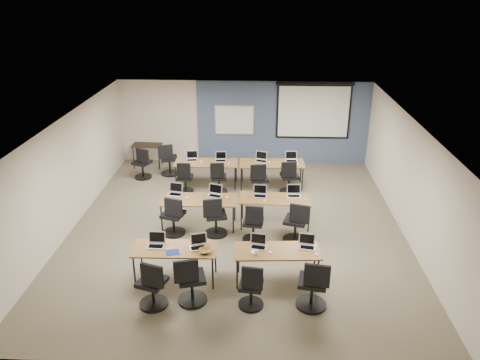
{
  "coord_description": "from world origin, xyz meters",
  "views": [
    {
      "loc": [
        0.54,
        -10.07,
        5.59
      ],
      "look_at": [
        0.06,
        0.4,
        1.09
      ],
      "focal_mm": 35.0,
      "sensor_mm": 36.0,
      "label": 1
    }
  ],
  "objects_px": {
    "training_table_mid_right": "(275,200)",
    "training_table_back_left": "(206,164)",
    "laptop_0": "(156,243)",
    "task_chair_10": "(259,182)",
    "laptop_8": "(192,158)",
    "laptop_7": "(294,193)",
    "training_table_mid_left": "(199,201)",
    "laptop_4": "(175,192)",
    "spare_chair_b": "(143,166)",
    "projector_screen": "(314,108)",
    "laptop_2": "(258,244)",
    "training_table_front_right": "(277,252)",
    "laptop_3": "(307,244)",
    "laptop_5": "(215,193)",
    "task_chair_2": "(251,290)",
    "task_chair_1": "(191,284)",
    "task_chair_6": "(254,226)",
    "training_table_back_right": "(272,164)",
    "laptop_9": "(221,158)",
    "spare_chair_a": "(169,162)",
    "laptop_6": "(260,193)",
    "task_chair_4": "(174,219)",
    "whiteboard": "(234,120)",
    "laptop_11": "(291,158)",
    "training_table_front_left": "(175,250)",
    "utility_table": "(147,147)",
    "task_chair_5": "(215,219)",
    "task_chair_11": "(289,180)",
    "laptop_10": "(261,159)",
    "task_chair_0": "(153,288)",
    "task_chair_3": "(313,288)",
    "task_chair_9": "(218,180)",
    "task_chair_8": "(185,180)",
    "task_chair_7": "(296,225)",
    "laptop_1": "(198,244)"
  },
  "relations": [
    {
      "from": "spare_chair_a",
      "to": "training_table_mid_left",
      "type": "bearing_deg",
      "value": -83.6
    },
    {
      "from": "task_chair_2",
      "to": "task_chair_10",
      "type": "bearing_deg",
      "value": 96.03
    },
    {
      "from": "training_table_back_left",
      "to": "laptop_2",
      "type": "bearing_deg",
      "value": -71.16
    },
    {
      "from": "laptop_9",
      "to": "spare_chair_a",
      "type": "distance_m",
      "value": 1.8
    },
    {
      "from": "utility_table",
      "to": "task_chair_6",
      "type": "bearing_deg",
      "value": -50.18
    },
    {
      "from": "laptop_0",
      "to": "task_chair_10",
      "type": "distance_m",
      "value": 4.45
    },
    {
      "from": "laptop_6",
      "to": "task_chair_7",
      "type": "height_order",
      "value": "task_chair_7"
    },
    {
      "from": "training_table_mid_right",
      "to": "spare_chair_b",
      "type": "bearing_deg",
      "value": 147.45
    },
    {
      "from": "task_chair_2",
      "to": "laptop_9",
      "type": "distance_m",
      "value": 5.81
    },
    {
      "from": "training_table_mid_right",
      "to": "task_chair_2",
      "type": "height_order",
      "value": "task_chair_2"
    },
    {
      "from": "laptop_5",
      "to": "spare_chair_b",
      "type": "relative_size",
      "value": 0.34
    },
    {
      "from": "training_table_back_left",
      "to": "laptop_4",
      "type": "distance_m",
      "value": 2.27
    },
    {
      "from": "task_chair_0",
      "to": "utility_table",
      "type": "relative_size",
      "value": 1.09
    },
    {
      "from": "laptop_9",
      "to": "laptop_10",
      "type": "distance_m",
      "value": 1.18
    },
    {
      "from": "task_chair_6",
      "to": "training_table_back_right",
      "type": "bearing_deg",
      "value": 88.16
    },
    {
      "from": "training_table_mid_right",
      "to": "training_table_back_left",
      "type": "height_order",
      "value": "same"
    },
    {
      "from": "laptop_0",
      "to": "task_chair_11",
      "type": "relative_size",
      "value": 0.34
    },
    {
      "from": "laptop_7",
      "to": "laptop_11",
      "type": "bearing_deg",
      "value": 85.49
    },
    {
      "from": "laptop_10",
      "to": "task_chair_0",
      "type": "bearing_deg",
      "value": -89.04
    },
    {
      "from": "laptop_2",
      "to": "laptop_4",
      "type": "height_order",
      "value": "laptop_4"
    },
    {
      "from": "laptop_6",
      "to": "laptop_8",
      "type": "relative_size",
      "value": 0.98
    },
    {
      "from": "training_table_mid_left",
      "to": "laptop_4",
      "type": "distance_m",
      "value": 0.67
    },
    {
      "from": "training_table_front_right",
      "to": "laptop_3",
      "type": "bearing_deg",
      "value": 11.92
    },
    {
      "from": "laptop_1",
      "to": "task_chair_3",
      "type": "relative_size",
      "value": 0.31
    },
    {
      "from": "training_table_front_left",
      "to": "utility_table",
      "type": "bearing_deg",
      "value": 106.84
    },
    {
      "from": "laptop_6",
      "to": "training_table_front_left",
      "type": "bearing_deg",
      "value": -117.27
    },
    {
      "from": "projector_screen",
      "to": "utility_table",
      "type": "relative_size",
      "value": 2.57
    },
    {
      "from": "projector_screen",
      "to": "task_chair_4",
      "type": "relative_size",
      "value": 2.36
    },
    {
      "from": "task_chair_3",
      "to": "task_chair_9",
      "type": "relative_size",
      "value": 1.09
    },
    {
      "from": "laptop_0",
      "to": "task_chair_1",
      "type": "distance_m",
      "value": 1.2
    },
    {
      "from": "laptop_6",
      "to": "task_chair_8",
      "type": "bearing_deg",
      "value": 147.92
    },
    {
      "from": "task_chair_6",
      "to": "laptop_9",
      "type": "distance_m",
      "value": 3.51
    },
    {
      "from": "projector_screen",
      "to": "laptop_2",
      "type": "bearing_deg",
      "value": -104.36
    },
    {
      "from": "spare_chair_b",
      "to": "whiteboard",
      "type": "bearing_deg",
      "value": 51.78
    },
    {
      "from": "laptop_8",
      "to": "task_chair_2",
      "type": "bearing_deg",
      "value": -77.76
    },
    {
      "from": "laptop_8",
      "to": "laptop_7",
      "type": "bearing_deg",
      "value": -45.51
    },
    {
      "from": "laptop_2",
      "to": "laptop_11",
      "type": "distance_m",
      "value": 4.92
    },
    {
      "from": "whiteboard",
      "to": "laptop_11",
      "type": "relative_size",
      "value": 3.75
    },
    {
      "from": "training_table_mid_right",
      "to": "task_chair_1",
      "type": "distance_m",
      "value": 3.52
    },
    {
      "from": "laptop_0",
      "to": "spare_chair_b",
      "type": "xyz_separation_m",
      "value": [
        -1.52,
        5.07,
        -0.38
      ]
    },
    {
      "from": "training_table_back_right",
      "to": "laptop_2",
      "type": "height_order",
      "value": "laptop_2"
    },
    {
      "from": "laptop_10",
      "to": "laptop_11",
      "type": "height_order",
      "value": "same"
    },
    {
      "from": "laptop_2",
      "to": "laptop_5",
      "type": "height_order",
      "value": "laptop_5"
    },
    {
      "from": "task_chair_5",
      "to": "laptop_9",
      "type": "bearing_deg",
      "value": 79.55
    },
    {
      "from": "laptop_3",
      "to": "task_chair_10",
      "type": "height_order",
      "value": "task_chair_10"
    },
    {
      "from": "laptop_7",
      "to": "laptop_11",
      "type": "distance_m",
      "value": 2.42
    },
    {
      "from": "task_chair_10",
      "to": "task_chair_11",
      "type": "bearing_deg",
      "value": 6.25
    },
    {
      "from": "task_chair_11",
      "to": "laptop_4",
      "type": "bearing_deg",
      "value": -159.52
    },
    {
      "from": "task_chair_6",
      "to": "task_chair_8",
      "type": "distance_m",
      "value": 3.3
    },
    {
      "from": "projector_screen",
      "to": "laptop_0",
      "type": "height_order",
      "value": "projector_screen"
    }
  ]
}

